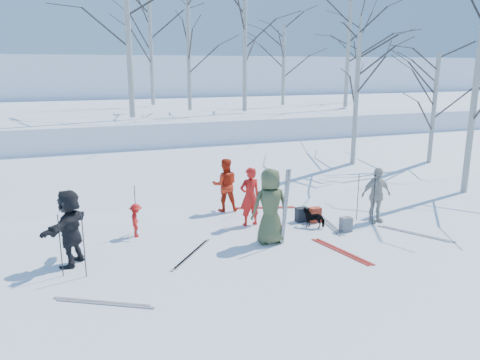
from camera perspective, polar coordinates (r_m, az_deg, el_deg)
name	(u,v)px	position (r m, az deg, el deg)	size (l,w,h in m)	color
ground	(262,245)	(11.53, 2.69, -7.95)	(120.00, 120.00, 0.00)	white
snow_ramp	(188,178)	(17.83, -6.32, 0.30)	(70.00, 9.50, 1.40)	white
snow_plateau	(143,125)	(27.35, -11.75, 6.56)	(70.00, 18.00, 2.20)	white
far_hill	(106,90)	(48.06, -16.00, 10.46)	(90.00, 30.00, 6.00)	white
skier_olive_center	(270,206)	(11.41, 3.69, -3.22)	(0.91, 0.60, 1.87)	#404B2D
skier_red_north	(250,196)	(12.70, 1.21, -2.02)	(0.59, 0.39, 1.62)	red
skier_redor_behind	(225,185)	(13.98, -1.83, -0.60)	(0.78, 0.61, 1.60)	#B6230E
skier_red_seated	(136,220)	(12.24, -12.55, -4.82)	(0.56, 0.32, 0.86)	red
skier_cream_east	(376,195)	(13.51, 16.25, -1.76)	(0.91, 0.38, 1.56)	beige
skier_grey_west	(70,228)	(10.82, -20.03, -5.47)	(1.58, 0.50, 1.70)	black
dog	(314,218)	(12.85, 8.98, -4.57)	(0.28, 0.61, 0.52)	black
upright_ski_left	(285,207)	(11.29, 5.46, -3.35)	(0.07, 0.02, 1.90)	silver
upright_ski_right	(286,207)	(11.34, 5.64, -3.28)	(0.07, 0.02, 1.90)	silver
ski_pair_a	(415,234)	(13.07, 20.56, -6.14)	(1.10, 1.76, 0.02)	silver
ski_pair_b	(341,251)	(11.38, 12.25, -8.50)	(0.56, 1.90, 0.02)	#A52117
ski_pair_c	(192,254)	(11.04, -5.93, -8.95)	(1.37, 1.59, 0.02)	silver
ski_pair_d	(103,303)	(9.25, -16.36, -14.17)	(1.74, 1.14, 0.02)	silver
ski_pair_e	(265,208)	(14.45, 3.06, -3.40)	(1.87, 0.76, 0.02)	#A52117
ski_pair_f	(329,224)	(13.22, 10.77, -5.27)	(0.54, 1.90, 0.02)	silver
ski_pole_a	(374,202)	(13.15, 15.98, -2.65)	(0.02, 0.02, 1.34)	black
ski_pole_b	(249,192)	(13.68, 1.09, -1.48)	(0.02, 0.02, 1.34)	black
ski_pole_c	(84,246)	(10.15, -18.49, -7.68)	(0.02, 0.02, 1.34)	black
ski_pole_d	(136,211)	(12.20, -12.61, -3.70)	(0.02, 0.02, 1.34)	black
ski_pole_e	(358,197)	(13.56, 14.17, -2.04)	(0.02, 0.02, 1.34)	black
ski_pole_f	(60,246)	(10.34, -21.04, -7.49)	(0.02, 0.02, 1.34)	black
backpack_red	(315,215)	(13.26, 9.11, -4.22)	(0.32, 0.22, 0.42)	#B6331C
backpack_grey	(346,224)	(12.70, 12.78, -5.30)	(0.30, 0.20, 0.38)	#5C5E64
backpack_dark	(302,215)	(13.27, 7.55, -4.20)	(0.34, 0.24, 0.40)	black
birch_plateau_a	(189,57)	(22.84, -6.28, 14.72)	(4.10, 4.10, 5.00)	silver
birch_plateau_b	(348,43)	(25.11, 13.08, 15.97)	(5.09, 5.09, 6.41)	silver
birch_plateau_c	(151,45)	(26.44, -10.84, 15.84)	(5.02, 5.02, 6.32)	silver
birch_plateau_d	(284,65)	(25.95, 5.33, 13.75)	(3.55, 3.55, 4.22)	silver
birch_plateau_f	(245,44)	(22.21, 0.58, 16.22)	(4.85, 4.85, 6.07)	silver
birch_plateau_g	(359,58)	(30.01, 14.25, 14.24)	(4.18, 4.18, 5.12)	silver
birch_plateau_h	(127,15)	(20.04, -13.59, 18.91)	(6.21, 6.21, 8.01)	silver
birch_edge_b	(475,90)	(17.54, 26.76, 9.76)	(5.48, 5.48, 6.97)	silver
birch_edge_c	(434,113)	(20.85, 22.52, 7.59)	(3.98, 3.98, 4.82)	silver
birch_edge_e	(356,106)	(18.91, 13.92, 8.71)	(4.44, 4.44, 5.48)	silver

